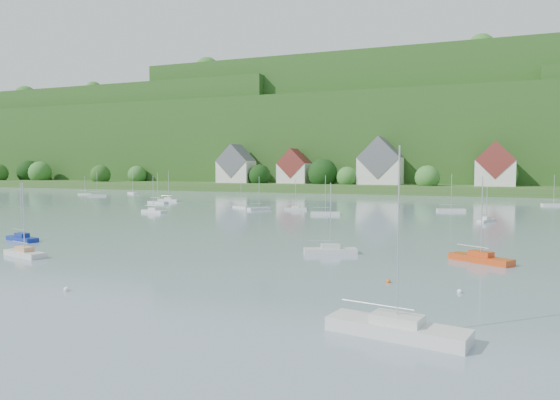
% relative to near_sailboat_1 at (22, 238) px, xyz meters
% --- Properties ---
extents(far_shore_strip, '(600.00, 60.00, 3.00)m').
position_rel_near_sailboat_1_xyz_m(far_shore_strip, '(15.54, 158.07, 1.08)').
color(far_shore_strip, '#305921').
rests_on(far_shore_strip, ground).
extents(forested_ridge, '(620.00, 181.22, 69.89)m').
position_rel_near_sailboat_1_xyz_m(forested_ridge, '(15.94, 226.63, 22.46)').
color(forested_ridge, '#1B4516').
rests_on(forested_ridge, ground).
extents(village_building_0, '(14.00, 10.40, 16.00)m').
position_rel_near_sailboat_1_xyz_m(village_building_0, '(-39.46, 145.07, 9.09)').
color(village_building_0, beige).
rests_on(village_building_0, far_shore_strip).
extents(village_building_1, '(12.00, 9.36, 14.00)m').
position_rel_near_sailboat_1_xyz_m(village_building_1, '(-14.46, 147.07, 8.33)').
color(village_building_1, beige).
rests_on(village_building_1, far_shore_strip).
extents(village_building_2, '(16.00, 11.44, 18.00)m').
position_rel_near_sailboat_1_xyz_m(village_building_2, '(20.54, 146.07, 9.85)').
color(village_building_2, beige).
rests_on(village_building_2, far_shore_strip).
extents(village_building_3, '(13.00, 10.40, 15.50)m').
position_rel_near_sailboat_1_xyz_m(village_building_3, '(60.54, 144.07, 9.01)').
color(village_building_3, beige).
rests_on(village_building_3, far_shore_strip).
extents(near_sailboat_1, '(5.91, 3.08, 7.68)m').
position_rel_near_sailboat_1_xyz_m(near_sailboat_1, '(0.00, 0.00, 0.00)').
color(near_sailboat_1, navy).
rests_on(near_sailboat_1, ground).
extents(near_sailboat_2, '(6.24, 3.21, 8.12)m').
position_rel_near_sailboat_1_xyz_m(near_sailboat_2, '(10.05, -8.87, 0.01)').
color(near_sailboat_2, silver).
rests_on(near_sailboat_2, ground).
extents(near_sailboat_3, '(6.13, 3.92, 8.05)m').
position_rel_near_sailboat_1_xyz_m(near_sailboat_3, '(40.83, 5.20, 0.01)').
color(near_sailboat_3, silver).
rests_on(near_sailboat_3, ground).
extents(near_sailboat_4, '(8.52, 3.87, 11.11)m').
position_rel_near_sailboat_1_xyz_m(near_sailboat_4, '(52.34, -21.37, 0.11)').
color(near_sailboat_4, silver).
rests_on(near_sailboat_4, ground).
extents(near_sailboat_5, '(6.55, 5.01, 8.86)m').
position_rel_near_sailboat_1_xyz_m(near_sailboat_5, '(56.78, 5.57, 0.03)').
color(near_sailboat_5, '#C14014').
rests_on(near_sailboat_5, ground).
extents(mooring_buoy_1, '(0.43, 0.43, 0.43)m').
position_rel_near_sailboat_1_xyz_m(mooring_buoy_1, '(26.10, -19.59, -0.42)').
color(mooring_buoy_1, white).
rests_on(mooring_buoy_1, ground).
extents(mooring_buoy_2, '(0.40, 0.40, 0.40)m').
position_rel_near_sailboat_1_xyz_m(mooring_buoy_2, '(49.49, -7.35, -0.42)').
color(mooring_buoy_2, '#D76016').
rests_on(mooring_buoy_2, ground).
extents(mooring_buoy_3, '(0.42, 0.42, 0.42)m').
position_rel_near_sailboat_1_xyz_m(mooring_buoy_3, '(-2.82, 1.94, -0.42)').
color(mooring_buoy_3, '#D76016').
rests_on(mooring_buoy_3, ground).
extents(mooring_buoy_4, '(0.39, 0.39, 0.39)m').
position_rel_near_sailboat_1_xyz_m(mooring_buoy_4, '(55.30, -8.90, -0.42)').
color(mooring_buoy_4, white).
rests_on(mooring_buoy_4, ground).
extents(far_sailboat_cluster, '(202.98, 64.44, 8.71)m').
position_rel_near_sailboat_1_xyz_m(far_sailboat_cluster, '(19.98, 73.82, -0.05)').
color(far_sailboat_cluster, silver).
rests_on(far_sailboat_cluster, ground).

